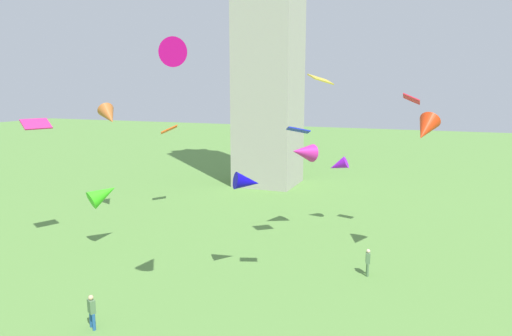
% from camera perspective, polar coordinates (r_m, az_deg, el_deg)
% --- Properties ---
extents(person_1, '(0.48, 0.41, 1.61)m').
position_cam_1_polar(person_1, '(21.88, -20.62, -16.90)').
color(person_1, '#235693').
rests_on(person_1, ground_plane).
extents(person_2, '(0.31, 0.49, 1.59)m').
position_cam_1_polar(person_2, '(26.60, 14.36, -11.60)').
color(person_2, '#51754C').
rests_on(person_2, ground_plane).
extents(kite_flying_0, '(2.24, 2.42, 1.59)m').
position_cam_1_polar(kite_flying_0, '(31.65, 6.11, 2.07)').
color(kite_flying_0, '#C52393').
extents(kite_flying_1, '(1.55, 1.65, 0.67)m').
position_cam_1_polar(kite_flying_1, '(26.35, 8.42, 11.36)').
color(kite_flying_1, gold).
extents(kite_flying_2, '(1.28, 1.09, 0.43)m').
position_cam_1_polar(kite_flying_2, '(21.21, 5.53, 4.94)').
color(kite_flying_2, '#1725B9').
extents(kite_flying_3, '(1.54, 1.88, 1.17)m').
position_cam_1_polar(kite_flying_3, '(18.68, -9.99, 14.49)').
color(kite_flying_3, '#BB0971').
extents(kite_flying_4, '(2.63, 2.32, 2.09)m').
position_cam_1_polar(kite_flying_4, '(37.57, -18.60, 6.46)').
color(kite_flying_4, '#B55F29').
extents(kite_flying_5, '(1.80, 2.35, 1.95)m').
position_cam_1_polar(kite_flying_5, '(26.96, 21.20, 4.75)').
color(kite_flying_5, red).
extents(kite_flying_6, '(1.66, 1.74, 0.91)m').
position_cam_1_polar(kite_flying_6, '(38.67, -11.26, 4.94)').
color(kite_flying_6, '#E64D15').
extents(kite_flying_7, '(1.64, 1.01, 1.43)m').
position_cam_1_polar(kite_flying_7, '(34.45, 10.67, 0.36)').
color(kite_flying_7, '#9616E6').
extents(kite_flying_8, '(2.20, 2.50, 1.86)m').
position_cam_1_polar(kite_flying_8, '(31.25, -19.28, -3.20)').
color(kite_flying_8, green).
extents(kite_flying_9, '(1.79, 1.70, 1.20)m').
position_cam_1_polar(kite_flying_9, '(23.89, -1.16, -1.83)').
color(kite_flying_9, '#0D06B8').
extents(kite_flying_10, '(1.11, 0.97, 0.82)m').
position_cam_1_polar(kite_flying_10, '(31.59, 19.60, 8.48)').
color(kite_flying_10, red).
extents(kite_flying_11, '(1.67, 1.99, 0.67)m').
position_cam_1_polar(kite_flying_11, '(32.31, -26.73, 5.15)').
color(kite_flying_11, '#D62575').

